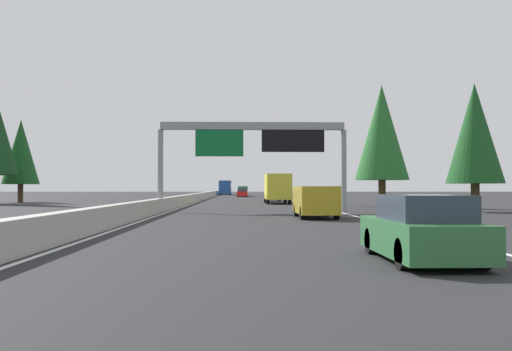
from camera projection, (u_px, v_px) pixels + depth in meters
The scene contains 16 objects.
ground_plane at pixel (192, 203), 61.17m from camera, with size 320.00×320.00×0.00m, color #262628.
median_barrier at pixel (202, 196), 81.16m from camera, with size 180.00×0.56×0.90m, color #ADAAA3.
shoulder_stripe_right at pixel (293, 201), 71.47m from camera, with size 160.00×0.16×0.01m, color silver.
shoulder_stripe_median at pixel (201, 201), 71.17m from camera, with size 160.00×0.16×0.01m, color silver.
sign_gantry_overhead at pixel (255, 141), 39.24m from camera, with size 0.50×12.68×6.00m.
sedan_far_left at pixel (422, 230), 12.92m from camera, with size 4.40×1.80×1.47m.
minivan_mid_left at pixel (315, 200), 31.18m from camera, with size 5.00×1.95×1.69m.
sedan_near_right at pixel (273, 195), 69.01m from camera, with size 4.40×1.80×1.47m.
sedan_far_center at pixel (242, 193), 98.95m from camera, with size 4.40×1.80×1.47m.
bus_distant_b at pixel (225, 187), 130.10m from camera, with size 11.50×2.55×3.10m.
pickup_near_center at pixel (243, 191), 113.07m from camera, with size 5.60×2.00×1.86m.
box_truck_mid_center at pixel (277, 188), 59.45m from camera, with size 8.50×2.40×2.95m.
sedan_far_right at pixel (243, 193), 105.31m from camera, with size 4.40×1.80×1.47m.
conifer_right_near at pixel (475, 133), 38.98m from camera, with size 3.79×3.79×8.61m.
conifer_right_mid at pixel (382, 133), 49.29m from camera, with size 4.53×4.53×10.29m.
conifer_left_mid at pixel (21, 152), 63.63m from camera, with size 3.97×3.97×9.03m.
Camera 1 is at (-1.37, -5.05, 1.63)m, focal length 41.08 mm.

